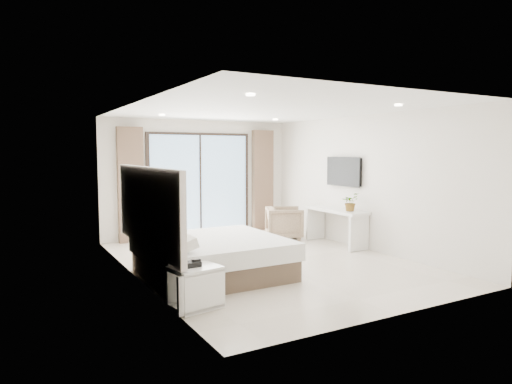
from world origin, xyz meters
TOP-DOWN VIEW (x-y plane):
  - ground at (0.00, 0.00)m, footprint 6.20×6.20m
  - room_shell at (-0.20, 0.71)m, footprint 4.62×6.22m
  - bed at (-1.24, -0.40)m, footprint 2.14×2.04m
  - nightstand at (-2.02, -1.66)m, footprint 0.65×0.57m
  - phone at (-2.06, -1.66)m, footprint 0.21×0.16m
  - console_desk at (2.04, 0.56)m, footprint 0.49×1.58m
  - plant at (2.04, 0.11)m, footprint 0.42×0.44m
  - armchair at (1.46, 1.66)m, footprint 0.98×1.01m

SIDE VIEW (x-z plane):
  - ground at x=0.00m, z-range 0.00..0.00m
  - nightstand at x=-2.02m, z-range 0.00..0.53m
  - bed at x=-1.24m, z-range -0.05..0.68m
  - armchair at x=1.46m, z-range 0.00..0.80m
  - console_desk at x=2.04m, z-range 0.18..0.95m
  - phone at x=-2.06m, z-range 0.53..0.60m
  - plant at x=2.04m, z-range 0.77..1.06m
  - room_shell at x=-0.20m, z-range 0.22..2.94m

